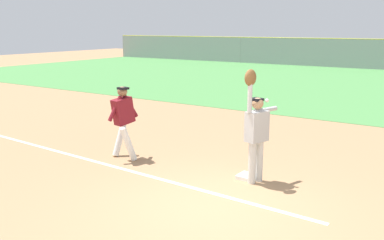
{
  "coord_description": "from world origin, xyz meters",
  "views": [
    {
      "loc": [
        3.47,
        -5.94,
        3.05
      ],
      "look_at": [
        -1.56,
        1.69,
        1.05
      ],
      "focal_mm": 39.85,
      "sensor_mm": 36.0,
      "label": 1
    }
  ],
  "objects_px": {
    "fielder": "(256,128)",
    "runner": "(123,117)",
    "parked_car_red": "(301,55)",
    "first_base": "(248,177)",
    "parked_car_black": "(370,57)",
    "baseball": "(267,100)"
  },
  "relations": [
    {
      "from": "fielder",
      "to": "runner",
      "type": "relative_size",
      "value": 1.33
    },
    {
      "from": "runner",
      "to": "parked_car_red",
      "type": "distance_m",
      "value": 30.03
    },
    {
      "from": "first_base",
      "to": "parked_car_red",
      "type": "relative_size",
      "value": 0.09
    },
    {
      "from": "runner",
      "to": "parked_car_red",
      "type": "bearing_deg",
      "value": 113.33
    },
    {
      "from": "parked_car_black",
      "to": "runner",
      "type": "bearing_deg",
      "value": -82.99
    },
    {
      "from": "first_base",
      "to": "parked_car_black",
      "type": "xyz_separation_m",
      "value": [
        -3.45,
        29.3,
        0.63
      ]
    },
    {
      "from": "parked_car_red",
      "to": "parked_car_black",
      "type": "relative_size",
      "value": 0.97
    },
    {
      "from": "first_base",
      "to": "runner",
      "type": "relative_size",
      "value": 0.22
    },
    {
      "from": "baseball",
      "to": "first_base",
      "type": "bearing_deg",
      "value": -177.02
    },
    {
      "from": "fielder",
      "to": "baseball",
      "type": "bearing_deg",
      "value": -118.92
    },
    {
      "from": "fielder",
      "to": "runner",
      "type": "height_order",
      "value": "fielder"
    },
    {
      "from": "first_base",
      "to": "fielder",
      "type": "xyz_separation_m",
      "value": [
        0.2,
        -0.12,
        1.08
      ]
    },
    {
      "from": "runner",
      "to": "baseball",
      "type": "distance_m",
      "value": 3.49
    },
    {
      "from": "parked_car_red",
      "to": "parked_car_black",
      "type": "bearing_deg",
      "value": 1.18
    },
    {
      "from": "first_base",
      "to": "runner",
      "type": "xyz_separation_m",
      "value": [
        -3.05,
        -0.36,
        0.96
      ]
    },
    {
      "from": "first_base",
      "to": "runner",
      "type": "height_order",
      "value": "runner"
    },
    {
      "from": "baseball",
      "to": "parked_car_red",
      "type": "bearing_deg",
      "value": 107.98
    },
    {
      "from": "fielder",
      "to": "parked_car_red",
      "type": "relative_size",
      "value": 0.51
    },
    {
      "from": "baseball",
      "to": "parked_car_black",
      "type": "height_order",
      "value": "baseball"
    },
    {
      "from": "runner",
      "to": "baseball",
      "type": "bearing_deg",
      "value": 18.16
    },
    {
      "from": "fielder",
      "to": "parked_car_black",
      "type": "distance_m",
      "value": 29.65
    },
    {
      "from": "parked_car_red",
      "to": "runner",
      "type": "bearing_deg",
      "value": -79.78
    }
  ]
}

